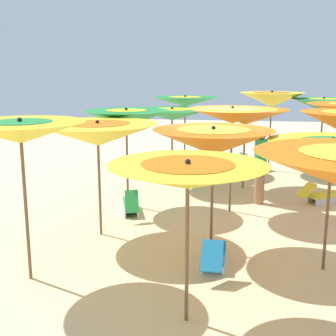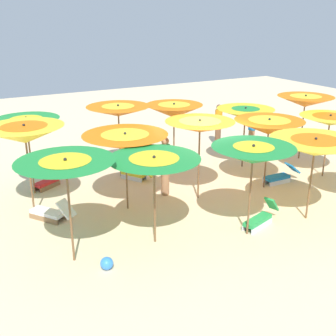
# 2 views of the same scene
# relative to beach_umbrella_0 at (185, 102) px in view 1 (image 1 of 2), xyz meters

# --- Properties ---
(ground) EXTENTS (38.52, 38.52, 0.04)m
(ground) POSITION_rel_beach_umbrella_0_xyz_m (4.43, 1.43, -2.22)
(ground) COLOR beige
(beach_umbrella_0) EXTENTS (2.06, 2.06, 2.41)m
(beach_umbrella_0) POSITION_rel_beach_umbrella_0_xyz_m (0.00, 0.00, 0.00)
(beach_umbrella_0) COLOR brown
(beach_umbrella_0) RESTS_ON ground
(beach_umbrella_1) EXTENTS (2.11, 2.11, 2.19)m
(beach_umbrella_1) POSITION_rel_beach_umbrella_0_xyz_m (1.95, -0.15, -0.22)
(beach_umbrella_1) COLOR brown
(beach_umbrella_1) RESTS_ON ground
(beach_umbrella_2) EXTENTS (1.96, 1.96, 2.34)m
(beach_umbrella_2) POSITION_rel_beach_umbrella_0_xyz_m (4.13, -0.91, -0.12)
(beach_umbrella_2) COLOR brown
(beach_umbrella_2) RESTS_ON ground
(beach_umbrella_3) EXTENTS (2.29, 2.29, 2.26)m
(beach_umbrella_3) POSITION_rel_beach_umbrella_0_xyz_m (6.06, -1.00, -0.21)
(beach_umbrella_3) COLOR brown
(beach_umbrella_3) RESTS_ON ground
(beach_umbrella_4) EXTENTS (1.90, 1.90, 2.51)m
(beach_umbrella_4) POSITION_rel_beach_umbrella_0_xyz_m (8.06, -1.53, 0.09)
(beach_umbrella_4) COLOR brown
(beach_umbrella_4) RESTS_ON ground
(beach_umbrella_5) EXTENTS (2.02, 2.02, 2.56)m
(beach_umbrella_5) POSITION_rel_beach_umbrella_0_xyz_m (-0.30, 2.70, 0.08)
(beach_umbrella_5) COLOR brown
(beach_umbrella_5) RESTS_ON ground
(beach_umbrella_6) EXTENTS (2.29, 2.29, 2.23)m
(beach_umbrella_6) POSITION_rel_beach_umbrella_0_xyz_m (2.09, 1.84, -0.23)
(beach_umbrella_6) COLOR brown
(beach_umbrella_6) RESTS_ON ground
(beach_umbrella_7) EXTENTS (1.97, 1.97, 2.41)m
(beach_umbrella_7) POSITION_rel_beach_umbrella_0_xyz_m (4.21, 1.50, -0.01)
(beach_umbrella_7) COLOR brown
(beach_umbrella_7) RESTS_ON ground
(beach_umbrella_8) EXTENTS (2.10, 2.10, 2.24)m
(beach_umbrella_8) POSITION_rel_beach_umbrella_0_xyz_m (6.48, 1.19, -0.23)
(beach_umbrella_8) COLOR brown
(beach_umbrella_8) RESTS_ON ground
(beach_umbrella_9) EXTENTS (1.95, 1.95, 2.13)m
(beach_umbrella_9) POSITION_rel_beach_umbrella_0_xyz_m (8.89, 0.99, -0.28)
(beach_umbrella_9) COLOR brown
(beach_umbrella_9) RESTS_ON ground
(beach_umbrella_10) EXTENTS (1.91, 1.91, 2.39)m
(beach_umbrella_10) POSITION_rel_beach_umbrella_0_xyz_m (0.02, 4.21, -0.05)
(beach_umbrella_10) COLOR brown
(beach_umbrella_10) RESTS_ON ground
(beach_umbrella_13) EXTENTS (1.98, 1.98, 2.18)m
(beach_umbrella_13) POSITION_rel_beach_umbrella_0_xyz_m (7.07, 3.03, -0.26)
(beach_umbrella_13) COLOR brown
(beach_umbrella_13) RESTS_ON ground
(lounger_0) EXTENTS (1.07, 1.31, 0.65)m
(lounger_0) POSITION_rel_beach_umbrella_0_xyz_m (0.03, 2.18, -1.99)
(lounger_0) COLOR olive
(lounger_0) RESTS_ON ground
(lounger_1) EXTENTS (0.91, 1.20, 0.53)m
(lounger_1) POSITION_rel_beach_umbrella_0_xyz_m (3.21, 3.73, -2.00)
(lounger_1) COLOR silver
(lounger_1) RESTS_ON ground
(lounger_2) EXTENTS (1.30, 0.65, 0.65)m
(lounger_2) POSITION_rel_beach_umbrella_0_xyz_m (4.69, -0.72, -1.99)
(lounger_2) COLOR silver
(lounger_2) RESTS_ON ground
(lounger_3) EXTENTS (1.17, 0.85, 0.50)m
(lounger_3) POSITION_rel_beach_umbrella_0_xyz_m (0.52, 4.48, -2.01)
(lounger_3) COLOR olive
(lounger_3) RESTS_ON ground
(lounger_4) EXTENTS (1.29, 0.39, 0.59)m
(lounger_4) POSITION_rel_beach_umbrella_0_xyz_m (7.22, 1.27, -1.99)
(lounger_4) COLOR silver
(lounger_4) RESTS_ON ground
(beachgoer_1) EXTENTS (0.30, 0.30, 1.80)m
(beachgoer_1) POSITION_rel_beach_umbrella_0_xyz_m (3.48, 2.19, -1.25)
(beachgoer_1) COLOR #A3704C
(beachgoer_1) RESTS_ON ground
(beach_ball) EXTENTS (0.28, 0.28, 0.28)m
(beach_ball) POSITION_rel_beach_umbrella_0_xyz_m (0.52, -0.68, -2.06)
(beach_ball) COLOR #337FE5
(beach_ball) RESTS_ON ground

